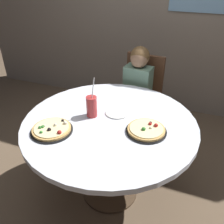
% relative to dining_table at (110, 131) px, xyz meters
% --- Properties ---
extents(ground_plane, '(8.00, 8.00, 0.00)m').
position_rel_dining_table_xyz_m(ground_plane, '(0.00, 0.00, -0.66)').
color(ground_plane, brown).
extents(dining_table, '(1.28, 1.28, 0.75)m').
position_rel_dining_table_xyz_m(dining_table, '(0.00, 0.00, 0.00)').
color(dining_table, silver).
rests_on(dining_table, ground_plane).
extents(chair_wooden, '(0.44, 0.44, 0.95)m').
position_rel_dining_table_xyz_m(chair_wooden, '(0.01, 0.88, -0.13)').
color(chair_wooden, brown).
rests_on(chair_wooden, ground_plane).
extents(diner_child, '(0.29, 0.42, 1.08)m').
position_rel_dining_table_xyz_m(diner_child, '(-0.01, 0.70, -0.18)').
color(diner_child, '#3F4766').
rests_on(diner_child, ground_plane).
extents(pizza_veggie, '(0.29, 0.29, 0.05)m').
position_rel_dining_table_xyz_m(pizza_veggie, '(-0.33, -0.26, 0.11)').
color(pizza_veggie, black).
rests_on(pizza_veggie, dining_table).
extents(pizza_cheese, '(0.28, 0.28, 0.05)m').
position_rel_dining_table_xyz_m(pizza_cheese, '(0.28, -0.03, 0.11)').
color(pizza_cheese, black).
rests_on(pizza_cheese, dining_table).
extents(soda_cup, '(0.08, 0.08, 0.31)m').
position_rel_dining_table_xyz_m(soda_cup, '(-0.15, 0.02, 0.17)').
color(soda_cup, '#B73333').
rests_on(soda_cup, dining_table).
extents(plate_small, '(0.18, 0.18, 0.01)m').
position_rel_dining_table_xyz_m(plate_small, '(0.02, 0.12, 0.10)').
color(plate_small, white).
rests_on(plate_small, dining_table).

